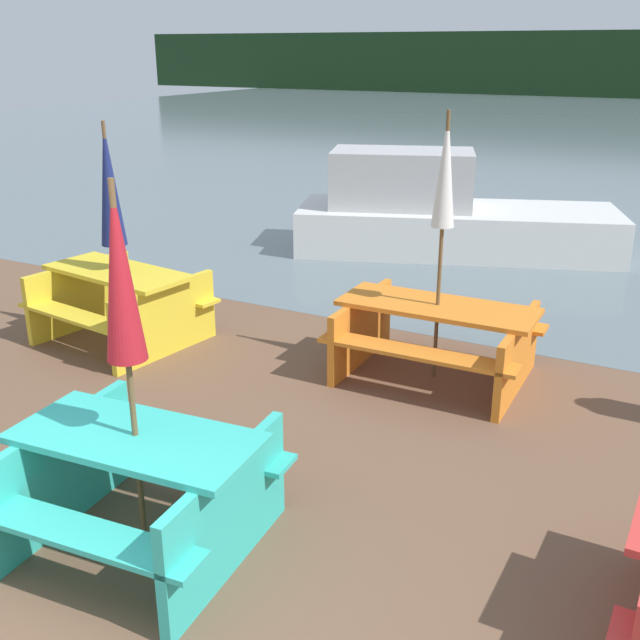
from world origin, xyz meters
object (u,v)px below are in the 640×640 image
(picnic_table_teal, at_px, (140,481))
(picnic_table_yellow, at_px, (120,299))
(umbrella_crimson, at_px, (120,278))
(picnic_table_orange, at_px, (436,332))
(boat, at_px, (441,216))
(umbrella_navy, at_px, (109,186))
(umbrella_white, at_px, (445,175))

(picnic_table_teal, height_order, picnic_table_yellow, picnic_table_yellow)
(picnic_table_teal, height_order, umbrella_crimson, umbrella_crimson)
(picnic_table_teal, xyz_separation_m, picnic_table_yellow, (-2.56, 2.67, 0.00))
(picnic_table_yellow, xyz_separation_m, picnic_table_orange, (3.31, 0.68, -0.02))
(umbrella_crimson, bearing_deg, picnic_table_teal, 0.00)
(picnic_table_yellow, distance_m, boat, 5.53)
(picnic_table_orange, relative_size, umbrella_navy, 0.80)
(umbrella_crimson, bearing_deg, boat, 95.75)
(picnic_table_orange, bearing_deg, picnic_table_yellow, -168.36)
(picnic_table_yellow, distance_m, umbrella_white, 3.68)
(picnic_table_orange, distance_m, boat, 4.82)
(picnic_table_yellow, relative_size, picnic_table_orange, 0.98)
(boat, bearing_deg, picnic_table_teal, -103.81)
(umbrella_crimson, height_order, umbrella_white, umbrella_white)
(umbrella_crimson, height_order, boat, umbrella_crimson)
(umbrella_navy, bearing_deg, umbrella_white, 11.64)
(umbrella_white, bearing_deg, picnic_table_yellow, -168.36)
(picnic_table_yellow, xyz_separation_m, umbrella_white, (3.31, 0.68, 1.47))
(picnic_table_orange, height_order, boat, boat)
(picnic_table_teal, relative_size, picnic_table_orange, 0.88)
(picnic_table_yellow, bearing_deg, umbrella_navy, 0.00)
(umbrella_white, relative_size, boat, 0.49)
(picnic_table_orange, xyz_separation_m, boat, (-1.54, 4.56, 0.10))
(picnic_table_teal, distance_m, umbrella_crimson, 1.32)
(umbrella_crimson, bearing_deg, umbrella_navy, 133.85)
(umbrella_navy, xyz_separation_m, umbrella_crimson, (2.56, -2.67, 0.11))
(umbrella_crimson, bearing_deg, umbrella_white, 77.41)
(picnic_table_orange, height_order, umbrella_crimson, umbrella_crimson)
(boat, bearing_deg, umbrella_navy, -128.16)
(picnic_table_yellow, height_order, umbrella_navy, umbrella_navy)
(picnic_table_teal, xyz_separation_m, umbrella_crimson, (0.00, 0.00, 1.32))
(picnic_table_teal, bearing_deg, umbrella_white, 77.41)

